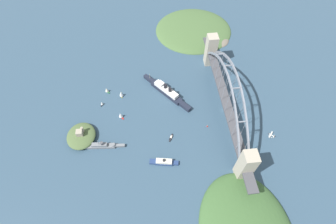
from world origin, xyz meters
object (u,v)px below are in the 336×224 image
harbor_ferry_steamer (164,162)px  harbor_arch_bridge (226,98)px  small_boat_1 (121,94)px  small_boat_3 (171,137)px  small_boat_2 (102,103)px  small_boat_4 (121,115)px  seaplane_taxiing_near_bridge (271,135)px  small_boat_0 (107,90)px  naval_cruiser (100,146)px  channel_marker_buoy (207,126)px  fort_island_mid_harbor (81,136)px  ocean_liner (166,91)px

harbor_ferry_steamer → harbor_arch_bridge: bearing=-52.1°
small_boat_1 → small_boat_3: bearing=-140.4°
harbor_ferry_steamer → small_boat_3: (35.03, -13.39, -1.98)m
small_boat_2 → small_boat_4: bearing=-132.3°
small_boat_1 → small_boat_2: size_ratio=1.62×
small_boat_4 → small_boat_2: bearing=47.7°
seaplane_taxiing_near_bridge → small_boat_0: bearing=65.3°
naval_cruiser → channel_marker_buoy: naval_cruiser is taller
small_boat_4 → harbor_ferry_steamer: bearing=-144.9°
harbor_arch_bridge → small_boat_2: size_ratio=36.07×
naval_cruiser → harbor_ferry_steamer: size_ratio=1.76×
naval_cruiser → small_boat_4: 52.31m
harbor_arch_bridge → harbor_ferry_steamer: bearing=127.9°
seaplane_taxiing_near_bridge → small_boat_4: bearing=75.1°
small_boat_0 → channel_marker_buoy: 160.57m
small_boat_0 → channel_marker_buoy: (-78.10, -140.26, -3.19)m
naval_cruiser → small_boat_0: bearing=-3.8°
fort_island_mid_harbor → channel_marker_buoy: 172.09m
harbor_arch_bridge → small_boat_1: size_ratio=22.29×
harbor_arch_bridge → small_boat_0: harbor_arch_bridge is taller
harbor_arch_bridge → channel_marker_buoy: harbor_arch_bridge is taller
small_boat_2 → small_boat_3: small_boat_2 is taller
fort_island_mid_harbor → small_boat_4: bearing=-62.0°
seaplane_taxiing_near_bridge → small_boat_3: bearing=84.8°
fort_island_mid_harbor → small_boat_4: fort_island_mid_harbor is taller
small_boat_4 → small_boat_1: bearing=-1.6°
ocean_liner → fort_island_mid_harbor: size_ratio=1.85×
harbor_ferry_steamer → fort_island_mid_harbor: size_ratio=0.88×
naval_cruiser → channel_marker_buoy: size_ratio=23.84×
small_boat_4 → channel_marker_buoy: (-29.00, -119.46, -3.92)m
small_boat_0 → naval_cruiser: bearing=176.2°
fort_island_mid_harbor → small_boat_1: fort_island_mid_harbor is taller
small_boat_0 → small_boat_3: small_boat_0 is taller
naval_cruiser → small_boat_3: naval_cruiser is taller
harbor_arch_bridge → seaplane_taxiing_near_bridge: bearing=-131.5°
fort_island_mid_harbor → ocean_liner: bearing=-62.4°
harbor_arch_bridge → small_boat_2: 178.12m
seaplane_taxiing_near_bridge → small_boat_1: bearing=65.4°
harbor_ferry_steamer → small_boat_4: small_boat_4 is taller
small_boat_3 → small_boat_4: small_boat_4 is taller
channel_marker_buoy → small_boat_1: bearing=60.4°
small_boat_2 → small_boat_3: size_ratio=0.60×
seaplane_taxiing_near_bridge → small_boat_4: small_boat_4 is taller
fort_island_mid_harbor → small_boat_1: bearing=-39.0°
harbor_arch_bridge → harbor_ferry_steamer: 120.30m
seaplane_taxiing_near_bridge → channel_marker_buoy: seaplane_taxiing_near_bridge is taller
small_boat_3 → small_boat_4: 78.91m
naval_cruiser → small_boat_1: naval_cruiser is taller
ocean_liner → harbor_ferry_steamer: size_ratio=2.09×
ocean_liner → small_boat_2: bearing=96.3°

